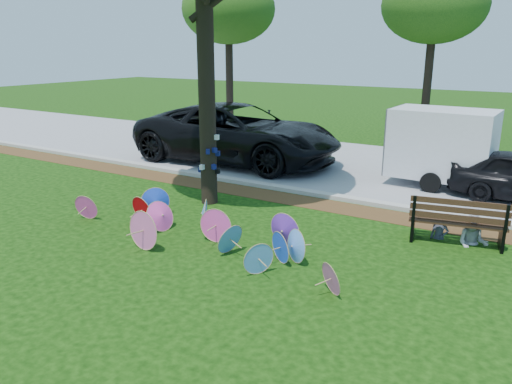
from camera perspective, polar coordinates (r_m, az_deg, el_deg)
ground at (r=10.56m, az=-8.05°, el=-6.91°), size 90.00×90.00×0.00m
mulch_strip at (r=14.09m, az=3.55°, el=-0.75°), size 90.00×1.00×0.01m
curb at (r=14.68m, az=4.84°, el=0.14°), size 90.00×0.30×0.12m
street at (r=18.38m, az=10.66°, el=3.06°), size 90.00×8.00×0.01m
parasol_pile at (r=10.95m, az=-6.17°, el=-3.93°), size 7.40×2.16×0.86m
black_van at (r=18.39m, az=-2.19°, el=6.70°), size 7.74×3.72×2.13m
cargo_trailer at (r=16.13m, az=20.51°, el=5.23°), size 2.98×1.95×2.64m
park_bench at (r=11.66m, az=22.03°, el=-2.94°), size 2.14×1.14×1.06m
person_left at (r=11.76m, az=20.40°, el=-2.55°), size 0.45×0.36×1.08m
person_right at (r=11.63m, az=23.83°, el=-2.51°), size 0.67×0.54×1.32m
bg_trees at (r=22.66m, az=20.89°, el=19.46°), size 23.96×6.79×7.40m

